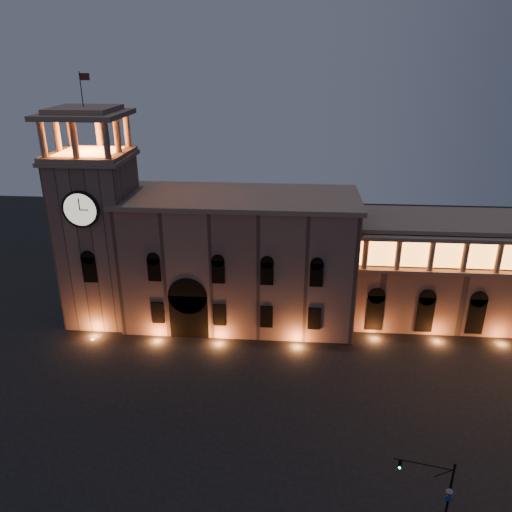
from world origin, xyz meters
name	(u,v)px	position (x,y,z in m)	size (l,w,h in m)	color
ground	(237,425)	(0.00, 0.00, 0.00)	(160.00, 160.00, 0.00)	black
government_building	(239,259)	(-2.08, 21.93, 8.77)	(30.80, 12.80, 17.60)	#805F53
clock_tower	(99,232)	(-20.50, 20.98, 12.50)	(9.80, 9.80, 32.40)	#805F53
colonnade_wing	(494,271)	(32.00, 23.92, 7.33)	(40.60, 11.50, 14.50)	#7B5A4E
traffic_light	(439,492)	(16.72, -9.85, 3.33)	(4.55, 1.15, 6.34)	black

